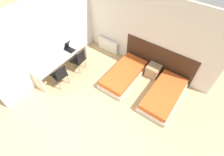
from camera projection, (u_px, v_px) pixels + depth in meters
The scene contains 13 objects.
ground_plane at pixel (70, 135), 4.83m from camera, with size 20.00×20.00×0.00m, color tan.
wall_back at pixel (141, 31), 5.74m from camera, with size 5.33×0.05×2.70m.
wall_left at pixel (53, 35), 5.61m from camera, with size 0.05×4.61×2.70m.
headboard_panel at pixel (158, 60), 6.02m from camera, with size 2.54×0.03×1.09m.
bed_near_window at pixel (124, 75), 6.08m from camera, with size 0.94×1.87×0.35m.
bed_near_door at pixel (164, 95), 5.50m from camera, with size 0.94×1.87×0.35m.
nightstand at pixel (153, 71), 6.14m from camera, with size 0.44×0.44×0.42m.
radiator at pixel (108, 45), 7.00m from camera, with size 0.89×0.12×0.51m.
desk at pixel (61, 60), 5.96m from camera, with size 0.57×2.07×0.74m.
chair_near_laptop at pixel (79, 59), 6.09m from camera, with size 0.46×0.46×0.88m.
chair_near_notebook at pixel (60, 75), 5.62m from camera, with size 0.46×0.46×0.88m.
laptop at pixel (69, 48), 6.03m from camera, with size 0.35×0.25×0.34m.
open_notebook at pixel (48, 66), 5.54m from camera, with size 0.32×0.26×0.02m.
Camera 1 is at (2.09, -0.92, 4.68)m, focal length 28.00 mm.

